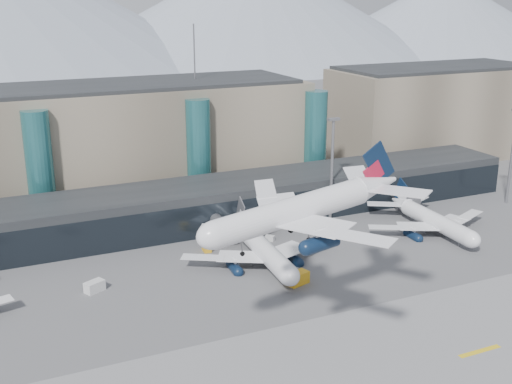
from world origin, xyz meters
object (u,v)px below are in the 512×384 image
lightmast_right (512,151)px  hero_jet (312,199)px  jet_parked_mid (259,240)px  jet_parked_right (428,213)px  veh_b (207,248)px  lightmast_mid (332,164)px  veh_g (270,238)px  veh_h (298,278)px  veh_d (323,229)px  veh_a (95,286)px

lightmast_right → hero_jet: (-83.65, -42.08, 10.13)m
jet_parked_mid → jet_parked_right: bearing=-85.8°
veh_b → lightmast_mid: bearing=-75.3°
jet_parked_mid → veh_b: size_ratio=13.97×
lightmast_right → veh_g: (-69.77, 1.35, -13.81)m
veh_b → veh_h: bearing=-151.4°
veh_d → lightmast_mid: bearing=23.2°
lightmast_mid → hero_jet: (-33.65, -50.08, 10.13)m
veh_h → veh_d: bearing=33.6°
veh_a → veh_h: bearing=-45.3°
hero_jet → veh_h: hero_jet is taller
veh_b → veh_g: bearing=-86.0°
lightmast_right → jet_parked_mid: size_ratio=0.72×
veh_b → veh_d: veh_d is taller
hero_jet → jet_parked_mid: size_ratio=1.02×
veh_g → veh_h: bearing=-53.6°
veh_d → veh_h: size_ratio=0.69×
veh_h → veh_a: bearing=143.6°
lightmast_right → veh_d: (-56.14, 0.98, -13.56)m
lightmast_right → hero_jet: size_ratio=0.70×
veh_b → veh_h: veh_h is taller
veh_b → veh_d: 28.92m
veh_a → veh_h: veh_h is taller
veh_a → veh_b: 27.92m
veh_b → veh_d: size_ratio=0.85×
jet_parked_right → veh_b: jet_parked_right is taller
veh_a → veh_b: veh_a is taller
lightmast_mid → jet_parked_right: bearing=-41.8°
jet_parked_mid → veh_b: bearing=48.3°
lightmast_mid → veh_d: 16.46m
lightmast_mid → hero_jet: bearing=-123.9°
lightmast_right → jet_parked_mid: bearing=-174.4°
lightmast_right → veh_h: lightmast_right is taller
veh_b → veh_g: size_ratio=1.23×
veh_a → veh_d: bearing=-16.1°
lightmast_mid → jet_parked_mid: bearing=-149.5°
veh_a → jet_parked_mid: bearing=-24.2°
lightmast_right → veh_g: 71.14m
lightmast_right → veh_a: lightmast_right is taller
veh_b → veh_g: (15.29, -0.01, -0.13)m
lightmast_mid → jet_parked_right: size_ratio=0.76×
jet_parked_mid → veh_b: (-8.61, 8.92, -3.62)m
lightmast_right → jet_parked_right: 34.94m
hero_jet → veh_d: 56.33m
veh_a → veh_g: bearing=-12.4°
lightmast_mid → jet_parked_mid: lightmast_mid is taller
hero_jet → veh_a: bearing=124.5°
jet_parked_right → veh_d: jet_parked_right is taller
jet_parked_mid → veh_d: size_ratio=11.92×
lightmast_mid → lightmast_right: bearing=-9.1°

